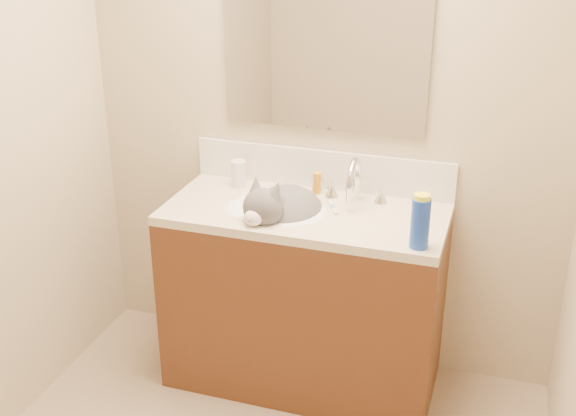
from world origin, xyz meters
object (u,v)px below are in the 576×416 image
Objects in this scene: cat at (282,213)px; silver_jar at (317,186)px; basin at (276,224)px; pill_bottle at (239,174)px; vanity_cabinet at (304,301)px; amber_bottle at (317,183)px; faucet at (354,184)px; spray_can at (420,223)px.

silver_jar is (0.09, 0.23, 0.05)m from cat.
pill_bottle is at bearing 141.53° from basin.
basin is 0.28m from silver_jar.
amber_bottle reaches higher than vanity_cabinet.
faucet reaches higher than spray_can.
amber_bottle is (-0.18, 0.06, -0.04)m from faucet.
basin is at bearing -117.93° from amber_bottle.
basin is 0.06m from cat.
silver_jar is at bearing 6.05° from pill_bottle.
silver_jar is 0.66m from spray_can.
silver_jar reaches higher than basin.
spray_can is (0.88, -0.37, 0.04)m from pill_bottle.
basin is (-0.12, -0.03, 0.38)m from vanity_cabinet.
vanity_cabinet is 6.08× the size of spray_can.
basin is at bearing -163.48° from cat.
pill_bottle is 0.37m from silver_jar.
faucet reaches higher than cat.
cat is at bearing -148.68° from faucet.
pill_bottle reaches higher than amber_bottle.
vanity_cabinet is at bearing -88.83° from silver_jar.
pill_bottle is 0.62× the size of spray_can.
amber_bottle is (0.12, 0.22, 0.12)m from basin.
amber_bottle reaches higher than basin.
pill_bottle reaches higher than basin.
silver_jar is at bearing 63.78° from basin.
spray_can is at bearing -22.96° from pill_bottle.
amber_bottle is (0.00, -0.01, 0.02)m from silver_jar.
spray_can is at bearing -15.56° from basin.
faucet reaches higher than vanity_cabinet.
cat is at bearing -162.50° from vanity_cabinet.
faucet is (0.18, 0.14, 0.54)m from vanity_cabinet.
cat reaches higher than vanity_cabinet.
faucet reaches higher than pill_bottle.
faucet is at bearing 46.95° from cat.
spray_can reaches higher than basin.
amber_bottle is at bearing -80.19° from silver_jar.
pill_bottle is (-0.37, 0.17, 0.51)m from vanity_cabinet.
cat is (-0.09, -0.03, 0.43)m from vanity_cabinet.
silver_jar is 0.32× the size of spray_can.
faucet is at bearing 134.07° from spray_can.
pill_bottle is 1.25× the size of amber_bottle.
faucet reaches higher than basin.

